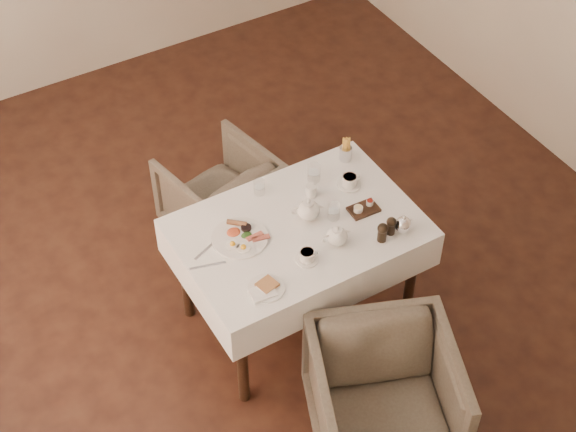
# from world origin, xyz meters

# --- Properties ---
(table) EXTENTS (1.28, 0.88, 0.75)m
(table) POSITION_xyz_m (-0.06, -0.41, 0.64)
(table) COLOR black
(table) RESTS_ON ground
(armchair_near) EXTENTS (0.93, 0.94, 0.67)m
(armchair_near) POSITION_xyz_m (-0.10, -1.30, 0.33)
(armchair_near) COLOR #4E4539
(armchair_near) RESTS_ON ground
(armchair_far) EXTENTS (0.72, 0.74, 0.57)m
(armchair_far) POSITION_xyz_m (-0.10, 0.48, 0.29)
(armchair_far) COLOR #4E4539
(armchair_far) RESTS_ON ground
(breakfast_plate) EXTENTS (0.30, 0.30, 0.04)m
(breakfast_plate) POSITION_xyz_m (-0.37, -0.32, 0.77)
(breakfast_plate) COLOR white
(breakfast_plate) RESTS_ON table
(side_plate) EXTENTS (0.19, 0.19, 0.02)m
(side_plate) POSITION_xyz_m (-0.43, -0.70, 0.76)
(side_plate) COLOR white
(side_plate) RESTS_ON table
(teapot_centre) EXTENTS (0.20, 0.18, 0.14)m
(teapot_centre) POSITION_xyz_m (0.02, -0.38, 0.82)
(teapot_centre) COLOR white
(teapot_centre) RESTS_ON table
(teapot_front) EXTENTS (0.17, 0.14, 0.12)m
(teapot_front) POSITION_xyz_m (0.05, -0.61, 0.82)
(teapot_front) COLOR white
(teapot_front) RESTS_ON table
(creamer) EXTENTS (0.08, 0.08, 0.07)m
(creamer) POSITION_xyz_m (0.12, -0.24, 0.79)
(creamer) COLOR white
(creamer) RESTS_ON table
(teacup_near) EXTENTS (0.12, 0.12, 0.06)m
(teacup_near) POSITION_xyz_m (-0.14, -0.63, 0.78)
(teacup_near) COLOR white
(teacup_near) RESTS_ON table
(teacup_far) EXTENTS (0.13, 0.13, 0.07)m
(teacup_far) POSITION_xyz_m (0.35, -0.27, 0.78)
(teacup_far) COLOR white
(teacup_far) RESTS_ON table
(glass_left) EXTENTS (0.07, 0.07, 0.09)m
(glass_left) POSITION_xyz_m (-0.11, -0.07, 0.80)
(glass_left) COLOR silver
(glass_left) RESTS_ON table
(glass_mid) EXTENTS (0.07, 0.07, 0.09)m
(glass_mid) POSITION_xyz_m (0.14, -0.44, 0.80)
(glass_mid) COLOR silver
(glass_mid) RESTS_ON table
(glass_right) EXTENTS (0.09, 0.09, 0.10)m
(glass_right) POSITION_xyz_m (0.20, -0.13, 0.81)
(glass_right) COLOR silver
(glass_right) RESTS_ON table
(condiment_board) EXTENTS (0.17, 0.12, 0.04)m
(condiment_board) POSITION_xyz_m (0.31, -0.48, 0.77)
(condiment_board) COLOR black
(condiment_board) RESTS_ON table
(pepper_mill_left) EXTENTS (0.07, 0.07, 0.12)m
(pepper_mill_left) POSITION_xyz_m (0.26, -0.71, 0.81)
(pepper_mill_left) COLOR black
(pepper_mill_left) RESTS_ON table
(pepper_mill_right) EXTENTS (0.06, 0.06, 0.11)m
(pepper_mill_right) POSITION_xyz_m (0.33, -0.69, 0.81)
(pepper_mill_right) COLOR black
(pepper_mill_right) RESTS_ON table
(silver_pot) EXTENTS (0.13, 0.11, 0.12)m
(silver_pot) POSITION_xyz_m (0.40, -0.71, 0.81)
(silver_pot) COLOR white
(silver_pot) RESTS_ON table
(fries_cup) EXTENTS (0.07, 0.07, 0.15)m
(fries_cup) POSITION_xyz_m (0.45, -0.08, 0.82)
(fries_cup) COLOR silver
(fries_cup) RESTS_ON table
(cutlery_fork) EXTENTS (0.18, 0.09, 0.00)m
(cutlery_fork) POSITION_xyz_m (-0.55, -0.30, 0.76)
(cutlery_fork) COLOR silver
(cutlery_fork) RESTS_ON table
(cutlery_knife) EXTENTS (0.19, 0.07, 0.00)m
(cutlery_knife) POSITION_xyz_m (-0.60, -0.41, 0.76)
(cutlery_knife) COLOR silver
(cutlery_knife) RESTS_ON table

